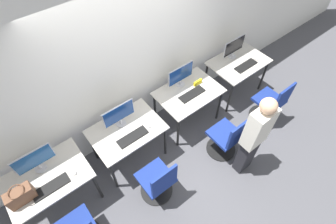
# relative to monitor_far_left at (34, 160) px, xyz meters

# --- Properties ---
(ground_plane) EXTENTS (20.00, 20.00, 0.00)m
(ground_plane) POSITION_rel_monitor_far_left_xyz_m (1.78, -0.52, -0.96)
(ground_plane) COLOR #4C4C51
(wall_back) EXTENTS (12.00, 0.05, 2.80)m
(wall_back) POSITION_rel_monitor_far_left_xyz_m (1.78, 0.32, 0.44)
(wall_back) COLOR silver
(wall_back) RESTS_ON ground_plane
(desk_far_left) EXTENTS (1.02, 0.72, 0.75)m
(desk_far_left) POSITION_rel_monitor_far_left_xyz_m (0.00, -0.16, -0.30)
(desk_far_left) COLOR #BCB7AD
(desk_far_left) RESTS_ON ground_plane
(monitor_far_left) EXTENTS (0.48, 0.15, 0.38)m
(monitor_far_left) POSITION_rel_monitor_far_left_xyz_m (0.00, 0.00, 0.00)
(monitor_far_left) COLOR #B2B2B7
(monitor_far_left) RESTS_ON desk_far_left
(keyboard_far_left) EXTENTS (0.45, 0.15, 0.02)m
(keyboard_far_left) POSITION_rel_monitor_far_left_xyz_m (0.00, -0.33, -0.20)
(keyboard_far_left) COLOR black
(keyboard_far_left) RESTS_ON desk_far_left
(mouse_far_left) EXTENTS (0.06, 0.09, 0.03)m
(mouse_far_left) POSITION_rel_monitor_far_left_xyz_m (0.31, -0.32, -0.19)
(mouse_far_left) COLOR silver
(mouse_far_left) RESTS_ON desk_far_left
(desk_left) EXTENTS (1.02, 0.72, 0.75)m
(desk_left) POSITION_rel_monitor_far_left_xyz_m (1.18, -0.16, -0.30)
(desk_left) COLOR #BCB7AD
(desk_left) RESTS_ON ground_plane
(monitor_left) EXTENTS (0.48, 0.15, 0.38)m
(monitor_left) POSITION_rel_monitor_far_left_xyz_m (1.18, -0.03, 0.00)
(monitor_left) COLOR #B2B2B7
(monitor_left) RESTS_ON desk_left
(keyboard_left) EXTENTS (0.45, 0.15, 0.02)m
(keyboard_left) POSITION_rel_monitor_far_left_xyz_m (1.18, -0.34, -0.20)
(keyboard_left) COLOR black
(keyboard_left) RESTS_ON desk_left
(mouse_left) EXTENTS (0.06, 0.09, 0.03)m
(mouse_left) POSITION_rel_monitor_far_left_xyz_m (1.47, -0.32, -0.19)
(mouse_left) COLOR silver
(mouse_left) RESTS_ON desk_left
(office_chair_left) EXTENTS (0.48, 0.48, 0.91)m
(office_chair_left) POSITION_rel_monitor_far_left_xyz_m (1.15, -0.95, -0.58)
(office_chair_left) COLOR black
(office_chair_left) RESTS_ON ground_plane
(desk_right) EXTENTS (1.02, 0.72, 0.75)m
(desk_right) POSITION_rel_monitor_far_left_xyz_m (2.37, -0.16, -0.30)
(desk_right) COLOR #BCB7AD
(desk_right) RESTS_ON ground_plane
(monitor_right) EXTENTS (0.48, 0.15, 0.38)m
(monitor_right) POSITION_rel_monitor_far_left_xyz_m (2.37, 0.05, 0.00)
(monitor_right) COLOR #B2B2B7
(monitor_right) RESTS_ON desk_right
(keyboard_right) EXTENTS (0.45, 0.15, 0.02)m
(keyboard_right) POSITION_rel_monitor_far_left_xyz_m (2.37, -0.24, -0.20)
(keyboard_right) COLOR black
(keyboard_right) RESTS_ON desk_right
(mouse_right) EXTENTS (0.06, 0.09, 0.03)m
(mouse_right) POSITION_rel_monitor_far_left_xyz_m (2.67, -0.24, -0.19)
(mouse_right) COLOR silver
(mouse_right) RESTS_ON desk_right
(office_chair_right) EXTENTS (0.48, 0.48, 0.91)m
(office_chair_right) POSITION_rel_monitor_far_left_xyz_m (2.42, -1.04, -0.58)
(office_chair_right) COLOR black
(office_chair_right) RESTS_ON ground_plane
(person_right) EXTENTS (0.36, 0.21, 1.60)m
(person_right) POSITION_rel_monitor_far_left_xyz_m (2.45, -1.41, -0.09)
(person_right) COLOR #232328
(person_right) RESTS_ON ground_plane
(desk_far_right) EXTENTS (1.02, 0.72, 0.75)m
(desk_far_right) POSITION_rel_monitor_far_left_xyz_m (3.55, -0.16, -0.30)
(desk_far_right) COLOR #BCB7AD
(desk_far_right) RESTS_ON ground_plane
(monitor_far_right) EXTENTS (0.48, 0.15, 0.38)m
(monitor_far_right) POSITION_rel_monitor_far_left_xyz_m (3.55, 0.01, 0.00)
(monitor_far_right) COLOR #B2B2B7
(monitor_far_right) RESTS_ON desk_far_right
(keyboard_far_right) EXTENTS (0.45, 0.15, 0.02)m
(keyboard_far_right) POSITION_rel_monitor_far_left_xyz_m (3.55, -0.32, -0.20)
(keyboard_far_right) COLOR black
(keyboard_far_right) RESTS_ON desk_far_right
(mouse_far_right) EXTENTS (0.06, 0.09, 0.03)m
(mouse_far_right) POSITION_rel_monitor_far_left_xyz_m (3.84, -0.31, -0.19)
(mouse_far_right) COLOR silver
(mouse_far_right) RESTS_ON desk_far_right
(office_chair_far_right) EXTENTS (0.48, 0.48, 0.91)m
(office_chair_far_right) POSITION_rel_monitor_far_left_xyz_m (3.52, -1.02, -0.58)
(office_chair_far_right) COLOR black
(office_chair_far_right) RESTS_ON ground_plane
(handbag) EXTENTS (0.30, 0.18, 0.25)m
(handbag) POSITION_rel_monitor_far_left_xyz_m (-0.31, -0.27, -0.10)
(handbag) COLOR brown
(handbag) RESTS_ON desk_far_left
(placard_right) EXTENTS (0.16, 0.03, 0.08)m
(placard_right) POSITION_rel_monitor_far_left_xyz_m (2.59, -0.13, -0.17)
(placard_right) COLOR yellow
(placard_right) RESTS_ON desk_right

